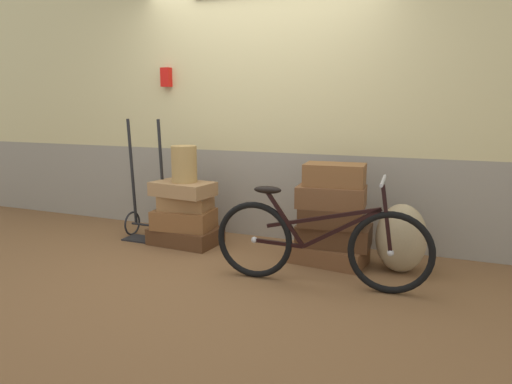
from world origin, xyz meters
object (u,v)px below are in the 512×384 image
at_px(luggage_trolley, 147,210).
at_px(burlap_sack, 401,238).
at_px(suitcase_2, 186,202).
at_px(wicker_basket, 184,164).
at_px(suitcase_8, 335,175).
at_px(suitcase_1, 184,219).
at_px(suitcase_5, 334,235).
at_px(suitcase_6, 331,216).
at_px(suitcase_3, 183,189).
at_px(suitcase_4, 328,254).
at_px(suitcase_7, 331,197).
at_px(suitcase_0, 186,236).
at_px(bicycle, 318,243).

height_order(luggage_trolley, burlap_sack, luggage_trolley).
bearing_deg(suitcase_2, burlap_sack, -6.32).
bearing_deg(wicker_basket, suitcase_8, 0.69).
relative_size(suitcase_1, suitcase_2, 1.19).
bearing_deg(wicker_basket, suitcase_5, 0.70).
bearing_deg(suitcase_6, suitcase_1, 173.44).
xyz_separation_m(suitcase_2, suitcase_8, (1.48, -0.01, 0.36)).
relative_size(suitcase_3, suitcase_8, 1.17).
distance_m(suitcase_3, luggage_trolley, 0.54).
height_order(suitcase_6, wicker_basket, wicker_basket).
xyz_separation_m(suitcase_4, luggage_trolley, (-1.92, 0.03, 0.21)).
bearing_deg(suitcase_8, burlap_sack, -5.04).
bearing_deg(suitcase_5, suitcase_2, 177.59).
height_order(suitcase_5, suitcase_7, suitcase_7).
bearing_deg(suitcase_0, suitcase_1, -93.66).
height_order(suitcase_5, wicker_basket, wicker_basket).
bearing_deg(suitcase_0, suitcase_5, 3.14).
relative_size(suitcase_1, suitcase_7, 1.00).
height_order(suitcase_5, burlap_sack, burlap_sack).
relative_size(suitcase_5, suitcase_8, 1.23).
bearing_deg(suitcase_8, suitcase_1, 176.34).
bearing_deg(luggage_trolley, suitcase_0, -2.52).
bearing_deg(bicycle, suitcase_5, 90.87).
relative_size(suitcase_0, wicker_basket, 1.87).
distance_m(luggage_trolley, burlap_sack, 2.52).
bearing_deg(suitcase_7, suitcase_4, 142.92).
height_order(wicker_basket, burlap_sack, wicker_basket).
height_order(suitcase_8, wicker_basket, wicker_basket).
bearing_deg(suitcase_8, suitcase_5, -1.12).
distance_m(suitcase_3, suitcase_8, 1.50).
xyz_separation_m(suitcase_5, suitcase_7, (-0.03, -0.03, 0.34)).
bearing_deg(suitcase_4, suitcase_6, -27.56).
height_order(suitcase_0, wicker_basket, wicker_basket).
distance_m(suitcase_0, suitcase_6, 1.52).
bearing_deg(suitcase_7, bicycle, -91.13).
height_order(wicker_basket, luggage_trolley, luggage_trolley).
xyz_separation_m(suitcase_5, burlap_sack, (0.56, -0.01, 0.03)).
relative_size(suitcase_5, suitcase_6, 1.16).
relative_size(suitcase_4, bicycle, 0.39).
bearing_deg(suitcase_7, suitcase_1, 174.71).
bearing_deg(suitcase_2, suitcase_5, -6.21).
bearing_deg(suitcase_3, suitcase_8, 7.35).
height_order(suitcase_4, suitcase_5, suitcase_5).
relative_size(suitcase_1, suitcase_5, 0.92).
xyz_separation_m(suitcase_1, suitcase_3, (-0.00, -0.01, 0.31)).
xyz_separation_m(suitcase_3, burlap_sack, (2.06, 0.02, -0.27)).
bearing_deg(suitcase_4, suitcase_5, 29.13).
distance_m(suitcase_5, luggage_trolley, 1.96).
bearing_deg(suitcase_1, bicycle, -24.94).
bearing_deg(suitcase_0, bicycle, -16.99).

